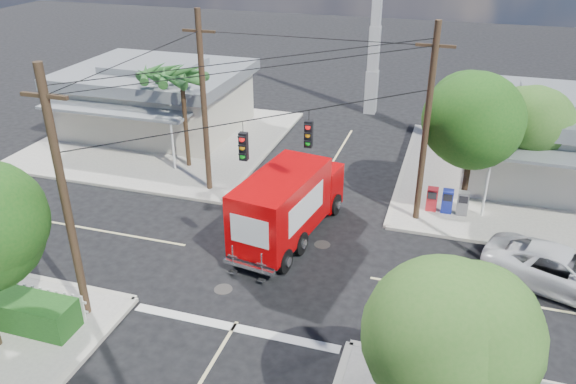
% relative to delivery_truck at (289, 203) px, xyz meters
% --- Properties ---
extents(ground, '(120.00, 120.00, 0.00)m').
position_rel_delivery_truck_xyz_m(ground, '(-0.00, -2.06, -1.62)').
color(ground, black).
rests_on(ground, ground).
extents(sidewalk_ne, '(14.12, 14.12, 0.14)m').
position_rel_delivery_truck_xyz_m(sidewalk_ne, '(10.88, 8.82, -1.55)').
color(sidewalk_ne, '#9D988D').
rests_on(sidewalk_ne, ground).
extents(sidewalk_nw, '(14.12, 14.12, 0.14)m').
position_rel_delivery_truck_xyz_m(sidewalk_nw, '(-10.88, 8.82, -1.55)').
color(sidewalk_nw, '#9D988D').
rests_on(sidewalk_nw, ground).
extents(road_markings, '(32.00, 32.00, 0.01)m').
position_rel_delivery_truck_xyz_m(road_markings, '(-0.00, -3.53, -1.62)').
color(road_markings, beige).
rests_on(road_markings, ground).
extents(building_nw, '(10.80, 10.20, 4.30)m').
position_rel_delivery_truck_xyz_m(building_nw, '(-12.00, 10.40, 0.60)').
color(building_nw, beige).
rests_on(building_nw, sidewalk_nw).
extents(radio_tower, '(0.80, 0.80, 17.00)m').
position_rel_delivery_truck_xyz_m(radio_tower, '(0.50, 17.94, 4.02)').
color(radio_tower, silver).
rests_on(radio_tower, ground).
extents(tree_ne_front, '(4.21, 4.14, 6.66)m').
position_rel_delivery_truck_xyz_m(tree_ne_front, '(7.21, 4.70, 3.14)').
color(tree_ne_front, '#422D1C').
rests_on(tree_ne_front, sidewalk_ne).
extents(tree_ne_back, '(3.77, 3.66, 5.82)m').
position_rel_delivery_truck_xyz_m(tree_ne_back, '(9.81, 6.90, 2.56)').
color(tree_ne_back, '#422D1C').
rests_on(tree_ne_back, sidewalk_ne).
extents(tree_se, '(3.67, 3.54, 5.62)m').
position_rel_delivery_truck_xyz_m(tree_se, '(7.01, -9.30, 2.42)').
color(tree_se, '#422D1C').
rests_on(tree_se, sidewalk_se).
extents(palm_nw_front, '(3.01, 3.08, 5.59)m').
position_rel_delivery_truck_xyz_m(palm_nw_front, '(-7.50, 5.44, 3.42)').
color(palm_nw_front, '#422D1C').
rests_on(palm_nw_front, sidewalk_nw).
extents(palm_nw_back, '(3.01, 3.08, 5.19)m').
position_rel_delivery_truck_xyz_m(palm_nw_back, '(-9.50, 6.94, 3.05)').
color(palm_nw_back, '#422D1C').
rests_on(palm_nw_back, sidewalk_nw).
extents(utility_poles, '(12.00, 10.68, 9.00)m').
position_rel_delivery_truck_xyz_m(utility_poles, '(-1.59, -0.46, 3.05)').
color(utility_poles, '#473321').
rests_on(utility_poles, ground).
extents(picket_fence, '(5.94, 0.06, 1.00)m').
position_rel_delivery_truck_xyz_m(picket_fence, '(-7.80, -7.66, -0.94)').
color(picket_fence, silver).
rests_on(picket_fence, sidewalk_sw).
extents(vending_boxes, '(1.90, 0.50, 1.10)m').
position_rel_delivery_truck_xyz_m(vending_boxes, '(6.50, 4.14, -0.93)').
color(vending_boxes, red).
rests_on(vending_boxes, sidewalk_ne).
extents(delivery_truck, '(3.35, 7.63, 3.20)m').
position_rel_delivery_truck_xyz_m(delivery_truck, '(0.00, 0.00, 0.00)').
color(delivery_truck, black).
rests_on(delivery_truck, ground).
extents(parked_car, '(6.12, 4.19, 1.56)m').
position_rel_delivery_truck_xyz_m(parked_car, '(10.88, -0.56, -0.85)').
color(parked_car, silver).
rests_on(parked_car, ground).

